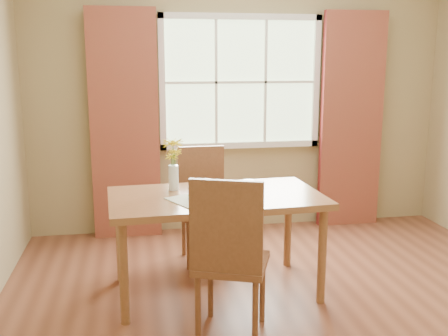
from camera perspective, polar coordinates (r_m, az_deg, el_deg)
room at (r=3.48m, az=8.08°, el=5.43°), size 4.24×3.84×2.74m
window at (r=5.28m, az=1.82°, el=9.31°), size 1.62×0.06×1.32m
curtain_left at (r=5.11m, az=-10.76°, el=4.53°), size 0.65×0.08×2.20m
curtain_right at (r=5.57m, az=13.69°, el=4.99°), size 0.65×0.08×2.20m
dining_table at (r=3.86m, az=-0.88°, el=-4.06°), size 1.59×0.95×0.75m
chair_near at (r=3.22m, az=0.55°, el=-9.18°), size 0.56×0.56×1.05m
chair_far at (r=4.57m, az=-2.29°, el=-3.33°), size 0.42×0.42×0.98m
placemat at (r=3.74m, az=-2.32°, el=-3.31°), size 0.55×0.50×0.01m
plate at (r=3.70m, az=-1.39°, el=-3.30°), size 0.32×0.32×0.01m
croissant_sandwich at (r=3.72m, az=-2.06°, el=-2.15°), size 0.18×0.12×0.13m
water_glass at (r=3.74m, az=2.68°, el=-2.35°), size 0.09×0.09×0.13m
flower_vase at (r=3.95m, az=-5.54°, el=0.94°), size 0.16×0.16×0.39m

